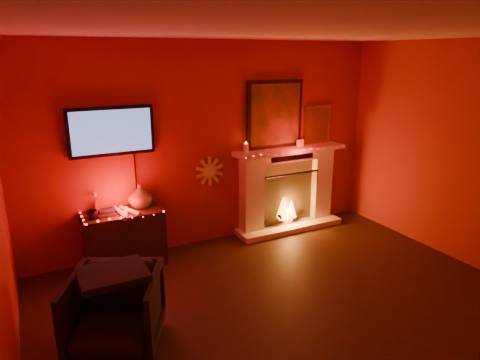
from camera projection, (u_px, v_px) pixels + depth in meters
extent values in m
plane|color=black|center=(324.00, 337.00, 3.95)|extent=(5.00, 5.00, 0.00)
plane|color=silver|center=(344.00, 28.00, 3.19)|extent=(5.00, 5.00, 0.00)
plane|color=#AC2A1B|center=(212.00, 145.00, 5.70)|extent=(5.00, 0.00, 5.00)
cube|color=#F5E3CE|center=(289.00, 226.00, 6.40)|extent=(1.65, 0.40, 0.08)
cube|color=#F5E3CE|center=(252.00, 198.00, 6.07)|extent=(0.30, 0.22, 0.95)
cube|color=#F5E3CE|center=(320.00, 186.00, 6.60)|extent=(0.30, 0.22, 0.95)
cube|color=#F5E3CE|center=(288.00, 156.00, 6.18)|extent=(1.50, 0.22, 0.14)
cube|color=#F5E3CE|center=(291.00, 150.00, 6.10)|extent=(1.72, 0.34, 0.06)
cube|color=#956E57|center=(285.00, 191.00, 6.39)|extent=(0.90, 0.10, 0.95)
cube|color=black|center=(291.00, 200.00, 6.26)|extent=(0.90, 0.02, 0.78)
cylinder|color=black|center=(282.00, 220.00, 6.38)|extent=(0.55, 0.09, 0.09)
cylinder|color=black|center=(291.00, 214.00, 6.46)|extent=(0.51, 0.18, 0.08)
cone|color=orange|center=(283.00, 208.00, 6.34)|extent=(0.20, 0.20, 0.34)
cone|color=orange|center=(291.00, 208.00, 6.42)|extent=(0.16, 0.16, 0.26)
sphere|color=#FF3F07|center=(287.00, 217.00, 6.42)|extent=(0.18, 0.18, 0.18)
cube|color=black|center=(275.00, 114.00, 5.99)|extent=(0.88, 0.05, 0.95)
cube|color=#B15217|center=(276.00, 115.00, 5.96)|extent=(0.78, 0.01, 0.85)
cube|color=#AD8F32|center=(317.00, 124.00, 6.38)|extent=(0.46, 0.04, 0.56)
cube|color=olive|center=(318.00, 125.00, 6.36)|extent=(0.38, 0.01, 0.48)
cylinder|color=#F4E5CB|center=(246.00, 148.00, 5.81)|extent=(0.07, 0.07, 0.12)
cube|color=beige|center=(300.00, 143.00, 6.18)|extent=(0.12, 0.01, 0.10)
cube|color=black|center=(111.00, 131.00, 5.00)|extent=(1.00, 0.06, 0.58)
cube|color=#4C6EC4|center=(112.00, 132.00, 4.98)|extent=(0.92, 0.01, 0.50)
cylinder|color=black|center=(136.00, 179.00, 5.30)|extent=(0.02, 0.02, 0.66)
cylinder|color=yellow|center=(210.00, 171.00, 5.76)|extent=(0.20, 0.03, 0.20)
cylinder|color=beige|center=(210.00, 172.00, 5.75)|extent=(0.13, 0.01, 0.13)
cube|color=black|center=(124.00, 239.00, 5.21)|extent=(0.93, 0.46, 0.71)
imported|color=brown|center=(140.00, 196.00, 5.22)|extent=(0.29, 0.29, 0.30)
imported|color=black|center=(92.00, 215.00, 4.88)|extent=(0.12, 0.12, 0.10)
cylinder|color=beige|center=(120.00, 212.00, 5.03)|extent=(0.09, 0.38, 0.05)
cylinder|color=beige|center=(125.00, 213.00, 4.99)|extent=(0.14, 0.38, 0.05)
cylinder|color=beige|center=(130.00, 211.00, 5.08)|extent=(0.19, 0.37, 0.05)
cube|color=#4F161A|center=(106.00, 214.00, 5.00)|extent=(0.20, 0.14, 0.03)
cube|color=#20334C|center=(107.00, 211.00, 5.00)|extent=(0.17, 0.12, 0.02)
imported|color=black|center=(115.00, 311.00, 3.74)|extent=(1.02, 1.03, 0.71)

